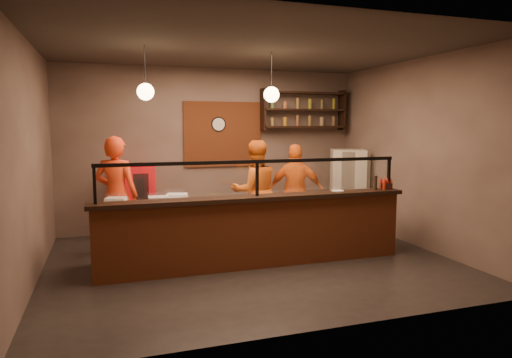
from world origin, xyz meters
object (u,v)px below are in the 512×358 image
object	(u,v)px
cook_right	(296,191)
cook_left	(116,195)
fridge	(347,189)
red_cooler	(137,201)
wall_clock	(218,124)
pepper_mill	(376,183)
condiment_caddy	(386,186)
cook_mid	(255,191)
pizza_dough	(275,199)

from	to	relation	value
cook_right	cook_left	bearing A→B (deg)	21.67
fridge	red_cooler	size ratio (longest dim) A/B	1.17
cook_left	red_cooler	bearing A→B (deg)	-85.03
wall_clock	pepper_mill	bearing A→B (deg)	-56.15
cook_right	red_cooler	size ratio (longest dim) A/B	1.27
red_cooler	condiment_caddy	size ratio (longest dim) A/B	7.53
cook_mid	fridge	world-z (taller)	cook_mid
wall_clock	red_cooler	xyz separation A→B (m)	(-1.65, -0.31, -1.42)
cook_mid	condiment_caddy	world-z (taller)	cook_mid
cook_left	pepper_mill	size ratio (longest dim) A/B	8.35
cook_left	cook_mid	world-z (taller)	cook_left
wall_clock	cook_mid	world-z (taller)	wall_clock
cook_right	fridge	distance (m)	1.45
wall_clock	cook_mid	size ratio (longest dim) A/B	0.17
cook_mid	pizza_dough	world-z (taller)	cook_mid
wall_clock	cook_left	distance (m)	2.70
pizza_dough	condiment_caddy	xyz separation A→B (m)	(1.73, -0.46, 0.20)
cook_right	pepper_mill	world-z (taller)	cook_right
fridge	condiment_caddy	xyz separation A→B (m)	(-0.40, -1.92, 0.31)
cook_right	wall_clock	bearing A→B (deg)	-28.45
cook_left	fridge	xyz separation A→B (m)	(4.53, 0.57, -0.16)
cook_left	red_cooler	distance (m)	1.16
cook_mid	cook_right	world-z (taller)	cook_mid
wall_clock	cook_mid	distance (m)	1.77
cook_right	condiment_caddy	distance (m)	1.73
fridge	pepper_mill	xyz separation A→B (m)	(-0.63, -1.98, 0.38)
cook_left	pepper_mill	world-z (taller)	cook_left
wall_clock	pizza_dough	xyz separation A→B (m)	(0.37, -2.25, -1.19)
pizza_dough	condiment_caddy	world-z (taller)	condiment_caddy
red_cooler	pepper_mill	size ratio (longest dim) A/B	5.95
fridge	pepper_mill	bearing A→B (deg)	-85.30
cook_left	condiment_caddy	bearing A→B (deg)	-173.60
cook_mid	fridge	size ratio (longest dim) A/B	1.14
pizza_dough	pepper_mill	world-z (taller)	pepper_mill
cook_right	pizza_dough	bearing A→B (deg)	71.45
cook_left	cook_mid	xyz separation A→B (m)	(2.39, 0.11, -0.05)
pizza_dough	pepper_mill	size ratio (longest dim) A/B	2.48
pepper_mill	cook_mid	bearing A→B (deg)	134.70
wall_clock	condiment_caddy	distance (m)	3.57
pepper_mill	pizza_dough	bearing A→B (deg)	160.46
cook_left	pizza_dough	size ratio (longest dim) A/B	3.36
wall_clock	pepper_mill	distance (m)	3.48
cook_left	cook_mid	size ratio (longest dim) A/B	1.06
pizza_dough	cook_mid	bearing A→B (deg)	90.72
cook_mid	red_cooler	world-z (taller)	cook_mid
wall_clock	condiment_caddy	world-z (taller)	wall_clock
pepper_mill	cook_right	bearing A→B (deg)	116.16
cook_left	pepper_mill	xyz separation A→B (m)	(3.90, -1.41, 0.22)
pizza_dough	condiment_caddy	bearing A→B (deg)	-15.03
cook_left	cook_right	distance (m)	3.17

